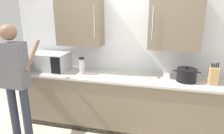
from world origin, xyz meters
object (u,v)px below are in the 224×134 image
(microwave_oven, at_px, (49,62))
(stock_pot, at_px, (186,75))
(wooden_spoon, at_px, (155,77))
(thermos_flask, at_px, (82,66))
(knife_block, at_px, (213,76))
(person_figure, at_px, (15,78))

(microwave_oven, relative_size, stock_pot, 2.22)
(wooden_spoon, bearing_deg, thermos_flask, -176.17)
(knife_block, relative_size, thermos_flask, 1.15)
(wooden_spoon, bearing_deg, person_figure, -155.15)
(wooden_spoon, relative_size, person_figure, 0.11)
(thermos_flask, distance_m, stock_pot, 1.59)
(stock_pot, relative_size, person_figure, 0.22)
(knife_block, height_order, thermos_flask, knife_block)
(microwave_oven, relative_size, person_figure, 0.48)
(knife_block, distance_m, stock_pot, 0.35)
(knife_block, height_order, wooden_spoon, knife_block)
(microwave_oven, distance_m, stock_pot, 2.23)
(knife_block, bearing_deg, microwave_oven, 178.56)
(microwave_oven, height_order, wooden_spoon, microwave_oven)
(thermos_flask, bearing_deg, stock_pot, 1.61)
(microwave_oven, relative_size, wooden_spoon, 4.24)
(microwave_oven, relative_size, knife_block, 2.60)
(knife_block, bearing_deg, wooden_spoon, 175.79)
(microwave_oven, height_order, person_figure, person_figure)
(knife_block, bearing_deg, thermos_flask, -179.45)
(thermos_flask, bearing_deg, wooden_spoon, 3.83)
(knife_block, xyz_separation_m, stock_pot, (-0.34, 0.03, -0.03))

